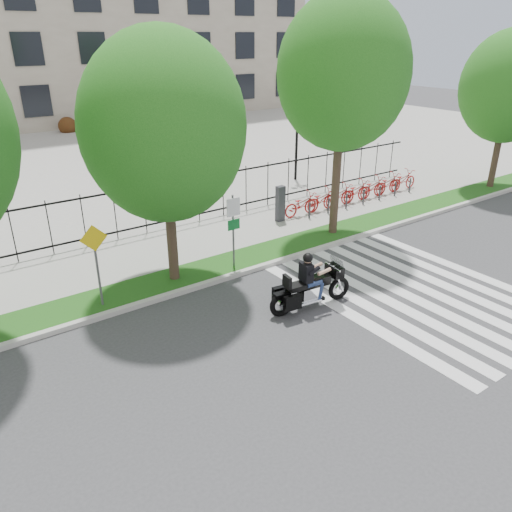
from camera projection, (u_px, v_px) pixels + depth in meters
ground at (295, 342)px, 13.07m from camera, size 120.00×120.00×0.00m
curb at (214, 281)px, 16.08m from camera, size 60.00×0.20×0.15m
grass_verge at (201, 272)px, 16.71m from camera, size 60.00×1.50×0.15m
sidewalk at (167, 248)px, 18.57m from camera, size 60.00×3.50×0.15m
plaza at (43, 160)px, 31.59m from camera, size 80.00×34.00×0.10m
crosswalk_stripes at (413, 291)px, 15.64m from camera, size 5.70×8.00×0.01m
iron_fence at (145, 209)px, 19.43m from camera, size 30.00×0.06×2.00m
lamp_post_right at (297, 121)px, 25.98m from camera, size 1.06×0.70×4.25m
street_tree_1 at (164, 128)px, 14.22m from camera, size 4.79×4.79×7.54m
street_tree_2 at (343, 74)px, 17.47m from camera, size 4.72×4.72×8.68m
street_tree_3 at (509, 87)px, 23.85m from camera, size 4.61×4.61×7.55m
bike_share_station at (355, 192)px, 23.24m from camera, size 8.92×0.87×1.50m
sign_pole_regulatory at (233, 222)px, 16.35m from camera, size 0.50×0.09×2.50m
sign_pole_warning at (96, 255)px, 13.91m from camera, size 0.78×0.09×2.49m
motorcycle_rider at (311, 286)px, 14.44m from camera, size 2.76×0.95×2.13m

